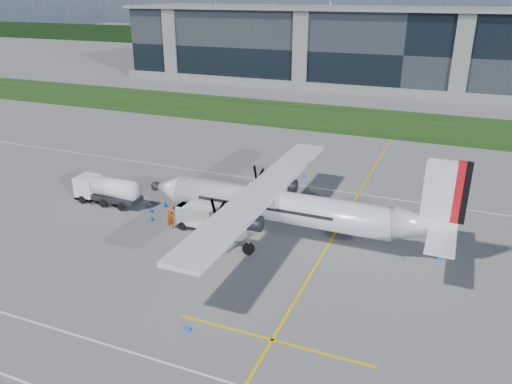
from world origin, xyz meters
name	(u,v)px	position (x,y,z in m)	size (l,w,h in m)	color
ground	(370,135)	(0.00, 40.00, 0.00)	(400.00, 400.00, 0.00)	slate
grass_strip	(379,122)	(0.00, 48.00, 0.02)	(400.00, 18.00, 0.04)	#16380F
terminal_building	(410,50)	(0.00, 80.00, 7.50)	(120.00, 20.00, 15.00)	black
tree_line	(431,45)	(0.00, 140.00, 3.00)	(400.00, 6.00, 6.00)	black
pylon_west	(213,1)	(-80.00, 150.00, 15.00)	(9.00, 4.60, 30.00)	gray
yellow_taxiway_centerline	(339,227)	(3.00, 10.00, 0.01)	(0.20, 70.00, 0.01)	yellow
turboprop_aircraft	(291,191)	(-0.34, 6.82, 4.00)	(25.70, 26.65, 7.99)	silver
fuel_tanker_truck	(104,190)	(-18.76, 6.69, 1.28)	(6.81, 2.21, 2.55)	white
baggage_tug	(198,216)	(-8.04, 5.34, 1.01)	(3.36, 2.01, 2.01)	silver
ground_crew_person	(171,217)	(-10.04, 4.32, 1.04)	(0.85, 0.60, 2.08)	#F25907
safety_cone_nose_port	(152,218)	(-12.43, 5.05, 0.25)	(0.36, 0.36, 0.50)	blue
safety_cone_tail	(440,256)	(11.24, 7.43, 0.25)	(0.36, 0.36, 0.50)	blue
safety_cone_portwing	(188,327)	(-1.92, -7.09, 0.25)	(0.36, 0.36, 0.50)	blue
safety_cone_stbdwing	(305,175)	(-3.33, 20.53, 0.25)	(0.36, 0.36, 0.50)	blue
safety_cone_fwd	(151,209)	(-13.52, 6.54, 0.25)	(0.36, 0.36, 0.50)	blue
safety_cone_nose_stbd	(165,204)	(-12.98, 8.06, 0.25)	(0.36, 0.36, 0.50)	blue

